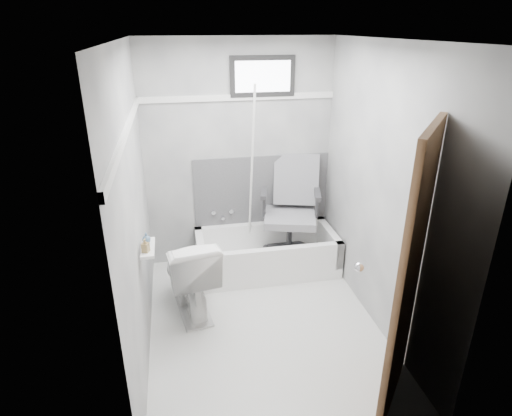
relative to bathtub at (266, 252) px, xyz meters
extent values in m
plane|color=white|center=(-0.23, -0.93, -0.21)|extent=(2.60, 2.60, 0.00)
plane|color=silver|center=(-0.23, -0.93, 2.19)|extent=(2.60, 2.60, 0.00)
cube|color=slate|center=(-0.23, 0.37, 0.99)|extent=(2.00, 0.02, 2.40)
cube|color=slate|center=(-0.23, -2.23, 0.99)|extent=(2.00, 0.02, 2.40)
cube|color=slate|center=(-1.23, -0.93, 0.99)|extent=(0.02, 2.60, 2.40)
cube|color=slate|center=(0.77, -0.93, 0.99)|extent=(0.02, 2.60, 2.40)
imported|color=white|center=(-0.85, -0.58, 0.18)|extent=(0.57, 0.86, 0.79)
cube|color=#4C4C4F|center=(0.02, 0.36, 0.59)|extent=(1.50, 0.02, 0.78)
cube|color=white|center=(-0.23, 0.36, 1.61)|extent=(2.00, 0.02, 0.06)
cube|color=white|center=(-1.22, -0.93, 1.61)|extent=(0.02, 2.60, 0.06)
cylinder|color=white|center=(-0.14, 0.13, 0.84)|extent=(0.02, 0.42, 1.91)
cube|color=white|center=(-1.16, -0.96, 0.69)|extent=(0.10, 0.32, 0.02)
imported|color=olive|center=(-1.17, -1.04, 0.76)|extent=(0.07, 0.07, 0.11)
imported|color=#466380|center=(-1.17, -0.90, 0.75)|extent=(0.07, 0.07, 0.09)
camera|label=1|loc=(-0.90, -3.99, 2.28)|focal=30.00mm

